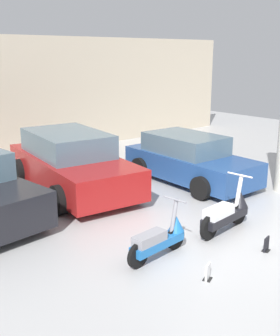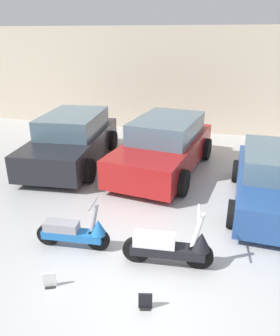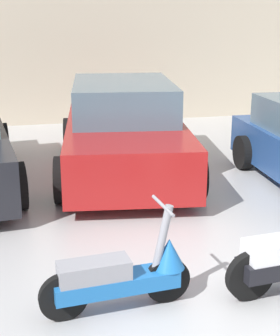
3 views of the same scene
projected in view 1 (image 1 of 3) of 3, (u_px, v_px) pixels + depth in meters
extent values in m
plane|color=#B2B2B2|center=(227.00, 242.00, 7.87)|extent=(28.00, 28.00, 0.00)
cube|color=beige|center=(15.00, 98.00, 13.77)|extent=(19.60, 0.12, 3.97)
cylinder|color=black|center=(175.00, 238.00, 7.54)|extent=(0.44, 0.12, 0.43)
cylinder|color=black|center=(138.00, 255.00, 6.87)|extent=(0.44, 0.12, 0.43)
cube|color=#1E66B2|center=(158.00, 243.00, 7.19)|extent=(1.15, 0.37, 0.15)
cube|color=gray|center=(150.00, 238.00, 7.01)|extent=(0.65, 0.31, 0.17)
cylinder|color=gray|center=(174.00, 216.00, 7.39)|extent=(0.21, 0.09, 0.61)
cylinder|color=gray|center=(174.00, 199.00, 7.31)|extent=(0.08, 0.50, 0.03)
cone|color=#1E66B2|center=(176.00, 223.00, 7.48)|extent=(0.32, 0.32, 0.28)
cylinder|color=black|center=(239.00, 213.00, 8.65)|extent=(0.49, 0.13, 0.48)
cylinder|color=black|center=(209.00, 228.00, 7.91)|extent=(0.49, 0.13, 0.48)
cube|color=black|center=(225.00, 217.00, 8.26)|extent=(1.27, 0.41, 0.17)
cube|color=white|center=(219.00, 212.00, 8.06)|extent=(0.72, 0.35, 0.19)
cylinder|color=white|center=(239.00, 191.00, 8.48)|extent=(0.23, 0.10, 0.68)
cylinder|color=white|center=(240.00, 175.00, 8.39)|extent=(0.09, 0.55, 0.03)
cone|color=black|center=(240.00, 199.00, 8.58)|extent=(0.35, 0.35, 0.31)
cylinder|color=black|center=(35.00, 208.00, 8.65)|extent=(0.30, 0.68, 0.66)
cube|color=maroon|center=(73.00, 170.00, 10.67)|extent=(2.38, 4.59, 0.73)
cube|color=slate|center=(67.00, 143.00, 10.71)|extent=(1.91, 2.64, 0.57)
cylinder|color=black|center=(133.00, 185.00, 10.13)|extent=(0.31, 0.69, 0.67)
cylinder|color=black|center=(59.00, 200.00, 9.13)|extent=(0.31, 0.69, 0.67)
cylinder|color=black|center=(83.00, 162.00, 12.32)|extent=(0.31, 0.69, 0.67)
cylinder|color=black|center=(20.00, 171.00, 11.32)|extent=(0.31, 0.69, 0.67)
cube|color=navy|center=(191.00, 165.00, 11.39)|extent=(1.72, 3.85, 0.63)
cube|color=slate|center=(185.00, 143.00, 11.41)|extent=(1.47, 2.17, 0.50)
cylinder|color=black|center=(244.00, 176.00, 11.04)|extent=(0.22, 0.58, 0.58)
cylinder|color=black|center=(201.00, 188.00, 10.06)|extent=(0.22, 0.58, 0.58)
cylinder|color=black|center=(182.00, 159.00, 12.82)|extent=(0.22, 0.58, 0.58)
cylinder|color=black|center=(140.00, 168.00, 11.83)|extent=(0.22, 0.58, 0.58)
cube|color=black|center=(207.00, 279.00, 6.56)|extent=(0.19, 0.17, 0.01)
cube|color=white|center=(208.00, 272.00, 6.53)|extent=(0.20, 0.11, 0.26)
cube|color=black|center=(266.00, 251.00, 7.51)|extent=(0.18, 0.15, 0.01)
cube|color=black|center=(266.00, 244.00, 7.48)|extent=(0.20, 0.08, 0.26)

